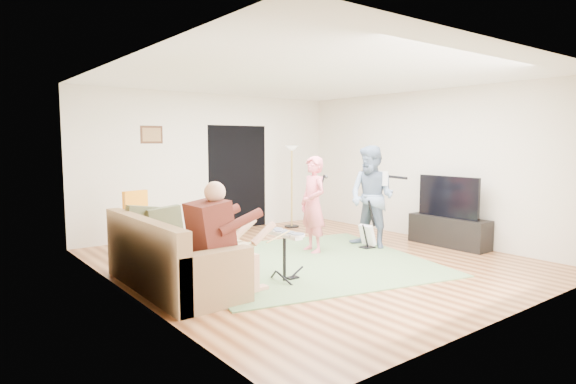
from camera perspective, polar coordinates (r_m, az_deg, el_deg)
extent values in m
plane|color=brown|center=(7.30, 2.93, -8.09)|extent=(6.00, 6.00, 0.00)
plane|color=white|center=(7.14, 3.04, 13.42)|extent=(6.00, 6.00, 0.00)
plane|color=olive|center=(5.88, -19.13, 3.46)|extent=(0.00, 2.05, 2.05)
plane|color=black|center=(9.86, -5.97, 1.74)|extent=(2.10, 0.00, 2.10)
cube|color=#3F2314|center=(9.01, -15.87, 6.56)|extent=(0.42, 0.03, 0.32)
cube|color=#5B7B4A|center=(7.20, 2.24, -8.22)|extent=(4.00, 3.94, 0.02)
cube|color=olive|center=(6.12, -13.30, -8.90)|extent=(0.89, 1.77, 0.44)
cube|color=olive|center=(5.93, -16.68, -7.25)|extent=(0.17, 2.19, 0.89)
cube|color=olive|center=(6.99, -16.71, -6.34)|extent=(0.89, 0.21, 0.63)
cube|color=olive|center=(5.24, -8.76, -10.29)|extent=(0.89, 0.21, 0.63)
cube|color=#541F17|center=(5.49, -9.20, -4.31)|extent=(0.37, 0.48, 0.61)
sphere|color=tan|center=(5.46, -8.67, -0.01)|extent=(0.24, 0.24, 0.24)
cylinder|color=black|center=(6.15, -0.42, -7.77)|extent=(0.04, 0.04, 0.59)
cube|color=silver|center=(6.09, -0.42, -5.18)|extent=(0.11, 0.59, 0.03)
imported|color=#ED6776|center=(7.70, 2.99, -1.50)|extent=(0.45, 0.61, 1.55)
imported|color=slate|center=(8.15, 9.90, -0.58)|extent=(0.77, 0.92, 1.71)
cube|color=black|center=(8.17, 9.36, -6.53)|extent=(0.22, 0.18, 0.03)
cube|color=white|center=(8.13, 9.39, -5.04)|extent=(0.17, 0.26, 0.35)
cylinder|color=black|center=(8.13, 9.86, -2.51)|extent=(0.18, 0.04, 0.45)
cylinder|color=black|center=(10.07, 0.44, -4.09)|extent=(0.30, 0.30, 0.03)
cylinder|color=tan|center=(9.96, 0.45, 0.48)|extent=(0.04, 0.04, 1.60)
cone|color=white|center=(9.91, 0.45, 5.19)|extent=(0.27, 0.27, 0.11)
cube|color=tan|center=(7.75, -16.73, -4.02)|extent=(0.53, 0.53, 0.04)
cube|color=orange|center=(7.88, -17.31, -1.39)|extent=(0.42, 0.18, 0.43)
cube|color=black|center=(8.68, 18.52, -4.45)|extent=(0.40, 1.40, 0.50)
cube|color=black|center=(8.55, 18.47, -0.53)|extent=(0.06, 1.13, 0.70)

